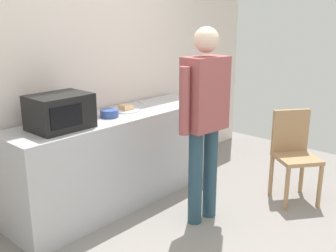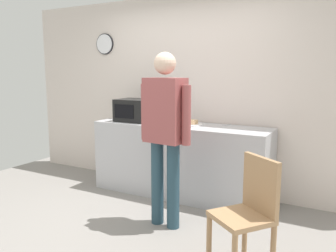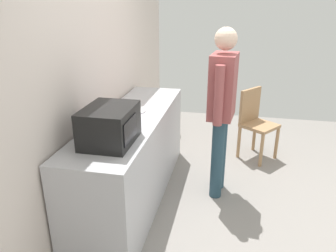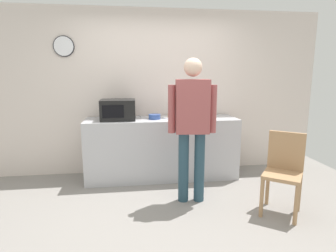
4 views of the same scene
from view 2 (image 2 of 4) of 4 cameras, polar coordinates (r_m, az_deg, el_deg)
ground_plane at (r=3.68m, az=-7.76°, el=-16.84°), size 6.00×6.00×0.00m
back_wall at (r=4.70m, az=3.56°, el=5.40°), size 5.40×0.13×2.60m
kitchen_counter at (r=4.47m, az=2.00°, el=-5.66°), size 2.30×0.62×0.93m
microwave at (r=4.66m, az=-5.34°, el=2.61°), size 0.50×0.39×0.30m
sandwich_plate at (r=4.34m, az=4.04°, el=0.40°), size 0.28×0.28×0.07m
salad_bowl at (r=4.40m, az=0.53°, el=0.77°), size 0.18×0.18×0.07m
fork_utensil at (r=4.72m, az=-0.23°, el=0.95°), size 0.06×0.17×0.01m
spoon_utensil at (r=4.36m, az=9.69°, el=0.15°), size 0.08×0.17×0.01m
person_standing at (r=3.46m, az=-0.49°, el=-0.11°), size 0.59×0.28×1.79m
wooden_chair at (r=2.86m, az=13.31°, el=-13.34°), size 0.56×0.56×0.94m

